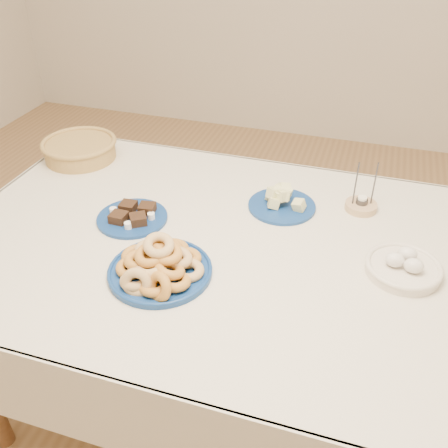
{
  "coord_description": "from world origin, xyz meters",
  "views": [
    {
      "loc": [
        0.35,
        -1.14,
        1.64
      ],
      "look_at": [
        0.0,
        -0.05,
        0.85
      ],
      "focal_mm": 40.0,
      "sensor_mm": 36.0,
      "label": 1
    }
  ],
  "objects_px": {
    "candle_holder": "(361,205)",
    "melon_plate": "(282,201)",
    "dining_table": "(229,270)",
    "donut_platter": "(159,266)",
    "egg_bowl": "(403,267)",
    "wicker_basket": "(80,149)",
    "brownie_plate": "(133,216)"
  },
  "relations": [
    {
      "from": "candle_holder",
      "to": "egg_bowl",
      "type": "bearing_deg",
      "value": -65.11
    },
    {
      "from": "donut_platter",
      "to": "candle_holder",
      "type": "height_order",
      "value": "candle_holder"
    },
    {
      "from": "wicker_basket",
      "to": "candle_holder",
      "type": "relative_size",
      "value": 2.18
    },
    {
      "from": "melon_plate",
      "to": "egg_bowl",
      "type": "distance_m",
      "value": 0.45
    },
    {
      "from": "wicker_basket",
      "to": "candle_holder",
      "type": "distance_m",
      "value": 1.07
    },
    {
      "from": "candle_holder",
      "to": "melon_plate",
      "type": "bearing_deg",
      "value": -165.36
    },
    {
      "from": "brownie_plate",
      "to": "candle_holder",
      "type": "relative_size",
      "value": 1.61
    },
    {
      "from": "melon_plate",
      "to": "wicker_basket",
      "type": "height_order",
      "value": "melon_plate"
    },
    {
      "from": "dining_table",
      "to": "donut_platter",
      "type": "relative_size",
      "value": 5.55
    },
    {
      "from": "donut_platter",
      "to": "dining_table",
      "type": "bearing_deg",
      "value": 55.52
    },
    {
      "from": "wicker_basket",
      "to": "donut_platter",
      "type": "bearing_deg",
      "value": -43.89
    },
    {
      "from": "melon_plate",
      "to": "candle_holder",
      "type": "distance_m",
      "value": 0.26
    },
    {
      "from": "brownie_plate",
      "to": "egg_bowl",
      "type": "xyz_separation_m",
      "value": [
        0.82,
        -0.01,
        0.01
      ]
    },
    {
      "from": "melon_plate",
      "to": "wicker_basket",
      "type": "relative_size",
      "value": 0.72
    },
    {
      "from": "brownie_plate",
      "to": "wicker_basket",
      "type": "height_order",
      "value": "wicker_basket"
    },
    {
      "from": "dining_table",
      "to": "candle_holder",
      "type": "bearing_deg",
      "value": 40.49
    },
    {
      "from": "melon_plate",
      "to": "egg_bowl",
      "type": "relative_size",
      "value": 1.31
    },
    {
      "from": "melon_plate",
      "to": "egg_bowl",
      "type": "height_order",
      "value": "melon_plate"
    },
    {
      "from": "donut_platter",
      "to": "wicker_basket",
      "type": "xyz_separation_m",
      "value": [
        -0.57,
        0.55,
        0.01
      ]
    },
    {
      "from": "dining_table",
      "to": "wicker_basket",
      "type": "height_order",
      "value": "wicker_basket"
    },
    {
      "from": "donut_platter",
      "to": "brownie_plate",
      "type": "xyz_separation_m",
      "value": [
        -0.19,
        0.22,
        -0.02
      ]
    },
    {
      "from": "dining_table",
      "to": "wicker_basket",
      "type": "xyz_separation_m",
      "value": [
        -0.71,
        0.35,
        0.15
      ]
    },
    {
      "from": "brownie_plate",
      "to": "candle_holder",
      "type": "bearing_deg",
      "value": 22.26
    },
    {
      "from": "egg_bowl",
      "to": "brownie_plate",
      "type": "bearing_deg",
      "value": 178.99
    },
    {
      "from": "candle_holder",
      "to": "dining_table",
      "type": "bearing_deg",
      "value": -139.51
    },
    {
      "from": "brownie_plate",
      "to": "wicker_basket",
      "type": "distance_m",
      "value": 0.51
    },
    {
      "from": "brownie_plate",
      "to": "egg_bowl",
      "type": "distance_m",
      "value": 0.82
    },
    {
      "from": "dining_table",
      "to": "donut_platter",
      "type": "xyz_separation_m",
      "value": [
        -0.14,
        -0.2,
        0.14
      ]
    },
    {
      "from": "donut_platter",
      "to": "egg_bowl",
      "type": "bearing_deg",
      "value": 18.35
    },
    {
      "from": "donut_platter",
      "to": "candle_holder",
      "type": "relative_size",
      "value": 1.79
    },
    {
      "from": "donut_platter",
      "to": "egg_bowl",
      "type": "distance_m",
      "value": 0.66
    },
    {
      "from": "brownie_plate",
      "to": "candle_holder",
      "type": "distance_m",
      "value": 0.74
    }
  ]
}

